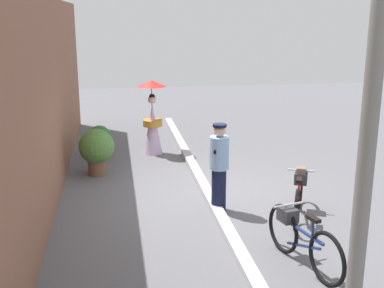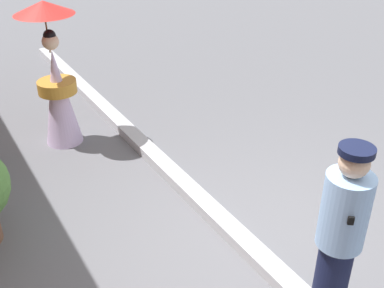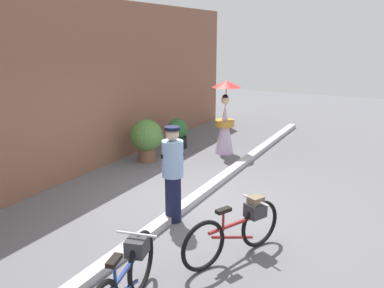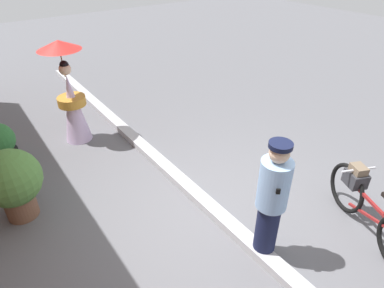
{
  "view_description": "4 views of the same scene",
  "coord_description": "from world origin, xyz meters",
  "views": [
    {
      "loc": [
        -8.79,
        1.7,
        3.41
      ],
      "look_at": [
        0.6,
        0.22,
        0.9
      ],
      "focal_mm": 45.97,
      "sensor_mm": 36.0,
      "label": 1
    },
    {
      "loc": [
        -2.4,
        2.22,
        3.1
      ],
      "look_at": [
        0.66,
        0.36,
        1.07
      ],
      "focal_mm": 44.04,
      "sensor_mm": 36.0,
      "label": 2
    },
    {
      "loc": [
        -5.73,
        -3.15,
        2.94
      ],
      "look_at": [
        0.56,
        0.28,
        0.96
      ],
      "focal_mm": 36.77,
      "sensor_mm": 36.0,
      "label": 3
    },
    {
      "loc": [
        -2.37,
        2.22,
        3.28
      ],
      "look_at": [
        0.25,
        0.31,
        1.22
      ],
      "focal_mm": 30.76,
      "sensor_mm": 36.0,
      "label": 4
    }
  ],
  "objects": [
    {
      "name": "potted_plant_by_door",
      "position": [
        1.73,
        2.13,
        0.58
      ],
      "size": [
        0.79,
        0.77,
        1.03
      ],
      "color": "brown",
      "rests_on": "ground_plane"
    },
    {
      "name": "ground_plane",
      "position": [
        0.0,
        0.0,
        0.0
      ],
      "size": [
        30.0,
        30.0,
        0.0
      ],
      "primitive_type": "plane",
      "color": "slate"
    },
    {
      "name": "sidewalk_curb",
      "position": [
        0.0,
        0.0,
        0.06
      ],
      "size": [
        14.0,
        0.2,
        0.12
      ],
      "primitive_type": "cube",
      "color": "#B2B2B7",
      "rests_on": "ground_plane"
    },
    {
      "name": "person_officer",
      "position": [
        -0.71,
        -0.06,
        0.84
      ],
      "size": [
        0.34,
        0.34,
        1.59
      ],
      "color": "#141938",
      "rests_on": "ground_plane"
    },
    {
      "name": "person_with_parasol",
      "position": [
        3.25,
        0.8,
        0.9
      ],
      "size": [
        0.73,
        0.73,
        1.85
      ],
      "color": "silver",
      "rests_on": "ground_plane"
    },
    {
      "name": "bicycle_near_officer",
      "position": [
        -1.18,
        -1.38,
        0.42
      ],
      "size": [
        1.59,
        0.78,
        0.79
      ],
      "color": "black",
      "rests_on": "ground_plane"
    }
  ]
}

